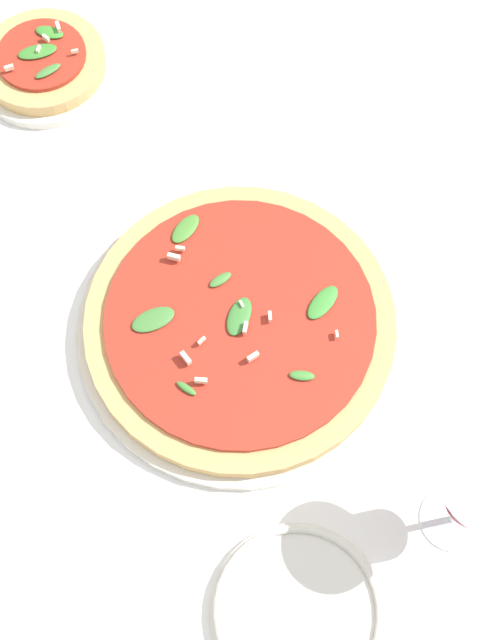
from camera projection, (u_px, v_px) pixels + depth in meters
ground_plane at (276, 346)px, 0.96m from camera, size 6.00×6.00×0.00m
pizza_arugula_main at (240, 325)px, 0.95m from camera, size 0.35×0.35×0.05m
pizza_personal_side at (44, 64)px, 1.09m from camera, size 0.17×0.17×0.05m
side_plate_white at (298, 611)px, 0.84m from camera, size 0.17×0.17×0.02m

